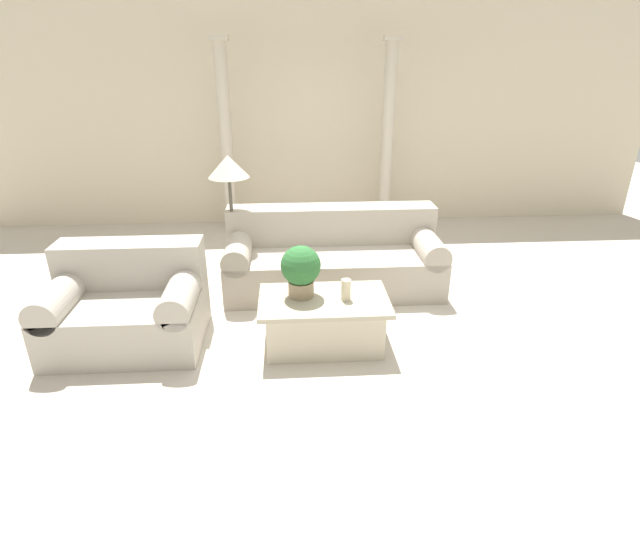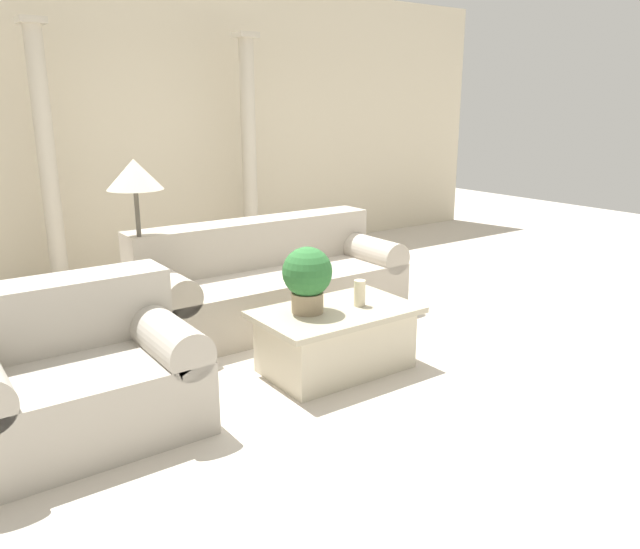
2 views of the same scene
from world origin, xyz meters
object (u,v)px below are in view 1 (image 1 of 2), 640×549
sofa_long (333,257)px  floor_lamp (229,172)px  potted_plant (301,269)px  loveseat (128,304)px  coffee_table (324,321)px

sofa_long → floor_lamp: bearing=173.3°
sofa_long → potted_plant: (-0.38, -1.15, 0.36)m
potted_plant → loveseat: bearing=175.1°
coffee_table → potted_plant: bearing=160.6°
loveseat → potted_plant: 1.58m
potted_plant → floor_lamp: bearing=118.7°
sofa_long → loveseat: same height
sofa_long → loveseat: 2.17m
loveseat → floor_lamp: size_ratio=0.90×
floor_lamp → loveseat: bearing=-126.1°
floor_lamp → potted_plant: bearing=-61.3°
potted_plant → floor_lamp: (-0.70, 1.28, 0.56)m
loveseat → potted_plant: size_ratio=2.83×
potted_plant → floor_lamp: 1.56m
sofa_long → coffee_table: (-0.19, -1.22, -0.11)m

